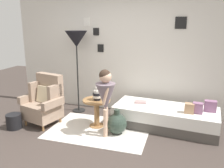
% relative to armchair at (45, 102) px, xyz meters
% --- Properties ---
extents(ground_plane, '(12.00, 12.00, 0.00)m').
position_rel_armchair_xyz_m(ground_plane, '(1.17, -0.76, -0.44)').
color(ground_plane, '#423833').
extents(gallery_wall, '(4.80, 0.12, 2.60)m').
position_rel_armchair_xyz_m(gallery_wall, '(1.17, 1.19, 0.86)').
color(gallery_wall, silver).
rests_on(gallery_wall, ground).
extents(rug, '(1.81, 1.26, 0.01)m').
position_rel_armchair_xyz_m(rug, '(1.13, -0.01, -0.43)').
color(rug, silver).
rests_on(rug, ground).
extents(armchair, '(0.85, 0.73, 0.97)m').
position_rel_armchair_xyz_m(armchair, '(0.00, 0.00, 0.00)').
color(armchair, '#9E7042').
rests_on(armchair, ground).
extents(daybed, '(1.97, 0.98, 0.40)m').
position_rel_armchair_xyz_m(daybed, '(2.28, 0.49, -0.24)').
color(daybed, '#4C4742').
rests_on(daybed, ground).
extents(pillow_head, '(0.21, 0.13, 0.20)m').
position_rel_armchair_xyz_m(pillow_head, '(3.06, 0.50, 0.06)').
color(pillow_head, gray).
rests_on(pillow_head, daybed).
extents(pillow_mid, '(0.18, 0.14, 0.19)m').
position_rel_armchair_xyz_m(pillow_mid, '(2.84, 0.35, 0.05)').
color(pillow_mid, gray).
rests_on(pillow_mid, daybed).
extents(pillow_back, '(0.17, 0.13, 0.18)m').
position_rel_armchair_xyz_m(pillow_back, '(2.70, 0.31, 0.05)').
color(pillow_back, tan).
rests_on(pillow_back, daybed).
extents(side_table, '(0.52, 0.52, 0.54)m').
position_rel_armchair_xyz_m(side_table, '(1.03, 0.14, -0.06)').
color(side_table, '#9E7042').
rests_on(side_table, ground).
extents(vase_striped, '(0.16, 0.16, 0.25)m').
position_rel_armchair_xyz_m(vase_striped, '(1.05, 0.12, 0.20)').
color(vase_striped, black).
rests_on(vase_striped, side_table).
extents(floor_lamp, '(0.47, 0.47, 1.78)m').
position_rel_armchair_xyz_m(floor_lamp, '(0.35, 0.79, 1.12)').
color(floor_lamp, black).
rests_on(floor_lamp, ground).
extents(person_child, '(0.34, 0.34, 1.19)m').
position_rel_armchair_xyz_m(person_child, '(1.32, -0.19, 0.33)').
color(person_child, '#D8AD8E').
rests_on(person_child, ground).
extents(book_on_daybed, '(0.24, 0.20, 0.03)m').
position_rel_armchair_xyz_m(book_on_daybed, '(1.79, 0.61, -0.02)').
color(book_on_daybed, '#AF8C8C').
rests_on(book_on_daybed, daybed).
extents(demijohn_near, '(0.37, 0.37, 0.46)m').
position_rel_armchair_xyz_m(demijohn_near, '(1.48, -0.04, -0.25)').
color(demijohn_near, '#2D3D33').
rests_on(demijohn_near, ground).
extents(magazine_basket, '(0.28, 0.28, 0.28)m').
position_rel_armchair_xyz_m(magazine_basket, '(-0.43, -0.41, -0.30)').
color(magazine_basket, black).
rests_on(magazine_basket, ground).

